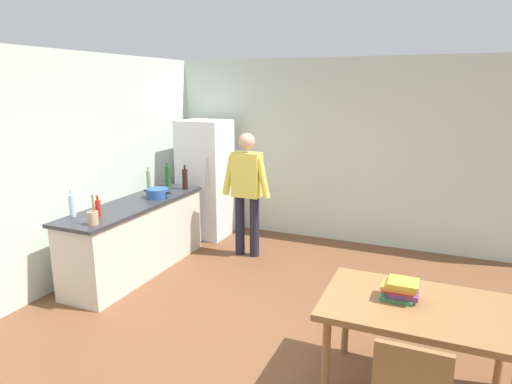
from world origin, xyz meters
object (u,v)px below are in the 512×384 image
refrigerator (206,179)px  person (247,186)px  cooking_pot (157,193)px  bottle_water_clear (72,205)px  utensil_jar (93,217)px  bottle_wine_green (168,176)px  dining_table (420,314)px  bottle_vinegar_tall (148,180)px  bottle_wine_dark (185,179)px  bottle_sauce_red (98,208)px  book_stack (400,289)px

refrigerator → person: refrigerator is taller
cooking_pot → bottle_water_clear: 1.13m
utensil_jar → bottle_wine_green: bearing=100.3°
cooking_pot → utensil_jar: 1.21m
dining_table → bottle_vinegar_tall: 4.06m
bottle_vinegar_tall → utensil_jar: bearing=-74.5°
person → utensil_jar: size_ratio=5.31×
dining_table → bottle_wine_dark: (-3.22, 1.98, 0.37)m
refrigerator → bottle_wine_dark: refrigerator is taller
bottle_sauce_red → bottle_water_clear: size_ratio=0.80×
refrigerator → bottle_wine_dark: size_ratio=5.29×
person → bottle_vinegar_tall: size_ratio=5.31×
refrigerator → person: bearing=-30.2°
person → bottle_sauce_red: 1.98m
dining_table → bottle_vinegar_tall: bottle_vinegar_tall is taller
bottle_wine_dark → bottle_water_clear: size_ratio=1.13×
utensil_jar → bottle_water_clear: (-0.42, 0.14, 0.05)m
bottle_vinegar_tall → bottle_wine_dark: (0.44, 0.24, 0.01)m
book_stack → bottle_sauce_red: bearing=172.3°
utensil_jar → bottle_water_clear: utensil_jar is taller
dining_table → cooking_pot: cooking_pot is taller
cooking_pot → bottle_wine_dark: (0.07, 0.57, 0.09)m
person → bottle_sauce_red: bearing=-121.6°
person → utensil_jar: 2.13m
refrigerator → cooking_pot: (0.02, -1.29, 0.06)m
refrigerator → cooking_pot: refrigerator is taller
bottle_water_clear → book_stack: 3.52m
utensil_jar → bottle_water_clear: bearing=161.2°
bottle_vinegar_tall → bottle_sauce_red: (0.27, -1.28, -0.04)m
refrigerator → bottle_vinegar_tall: size_ratio=5.62×
bottle_water_clear → cooking_pot: bearing=70.9°
dining_table → refrigerator: bearing=140.7°
person → bottle_water_clear: size_ratio=5.67×
person → bottle_water_clear: person is taller
bottle_vinegar_tall → bottle_water_clear: 1.39m
utensil_jar → bottle_vinegar_tall: (-0.43, 1.53, 0.06)m
person → dining_table: person is taller
refrigerator → bottle_sauce_red: (-0.09, -2.24, 0.10)m
bottle_sauce_red → person: bearing=58.4°
refrigerator → bottle_wine_green: (-0.27, -0.63, 0.15)m
cooking_pot → bottle_water_clear: bottle_water_clear is taller
refrigerator → bottle_wine_green: size_ratio=5.29×
cooking_pot → bottle_wine_dark: bearing=83.3°
bottle_sauce_red → book_stack: 3.27m
refrigerator → bottle_water_clear: bearing=-98.5°
person → book_stack: person is taller
refrigerator → bottle_wine_green: bearing=-113.0°
bottle_wine_green → refrigerator: bearing=67.0°
utensil_jar → dining_table: bearing=-3.7°
cooking_pot → person: bearing=38.2°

